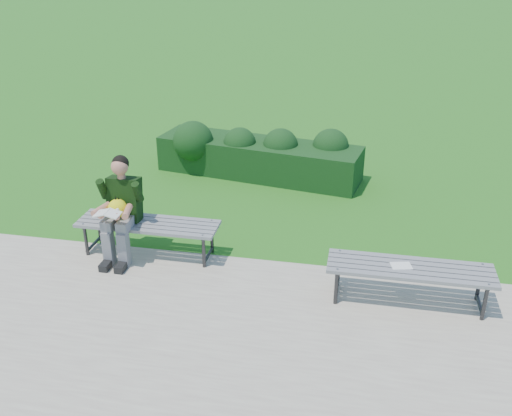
# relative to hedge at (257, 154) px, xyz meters

# --- Properties ---
(ground) EXTENTS (80.00, 80.00, 0.00)m
(ground) POSITION_rel_hedge_xyz_m (0.28, -2.90, -0.39)
(ground) COLOR #3B7B20
(ground) RESTS_ON ground
(walkway) EXTENTS (30.00, 3.50, 0.02)m
(walkway) POSITION_rel_hedge_xyz_m (0.28, -4.65, -0.38)
(walkway) COLOR #B9B49E
(walkway) RESTS_ON ground
(hedge) EXTENTS (3.59, 1.47, 0.92)m
(hedge) POSITION_rel_hedge_xyz_m (0.00, 0.00, 0.00)
(hedge) COLOR #0E3812
(hedge) RESTS_ON ground
(bench_left) EXTENTS (1.80, 0.50, 0.46)m
(bench_left) POSITION_rel_hedge_xyz_m (-0.82, -3.02, 0.02)
(bench_left) COLOR slate
(bench_left) RESTS_ON walkway
(bench_right) EXTENTS (1.80, 0.50, 0.46)m
(bench_right) POSITION_rel_hedge_xyz_m (2.40, -3.50, 0.02)
(bench_right) COLOR slate
(bench_right) RESTS_ON walkway
(seated_boy) EXTENTS (0.56, 0.76, 1.31)m
(seated_boy) POSITION_rel_hedge_xyz_m (-1.12, -3.12, 0.32)
(seated_boy) COLOR gray
(seated_boy) RESTS_ON walkway
(paper_sheet) EXTENTS (0.25, 0.21, 0.01)m
(paper_sheet) POSITION_rel_hedge_xyz_m (2.30, -3.50, 0.08)
(paper_sheet) COLOR white
(paper_sheet) RESTS_ON bench_right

